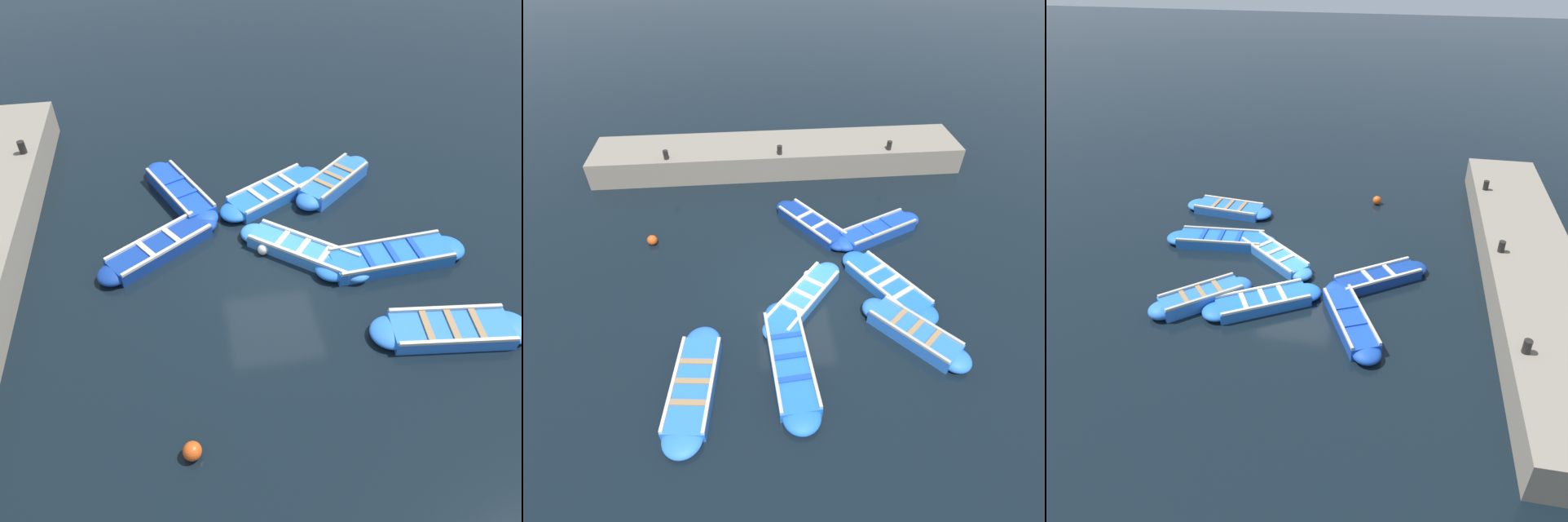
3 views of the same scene
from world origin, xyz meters
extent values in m
plane|color=black|center=(0.00, 0.00, 0.00)|extent=(120.00, 120.00, 0.00)
cube|color=#3884E0|center=(-0.73, -0.11, 0.15)|extent=(2.63, 2.36, 0.30)
ellipsoid|color=#3884E0|center=(0.33, -0.98, 0.15)|extent=(1.04, 1.03, 0.30)
ellipsoid|color=#3884E0|center=(-1.79, 0.77, 0.15)|extent=(1.04, 1.03, 0.30)
cube|color=silver|center=(-0.50, 0.16, 0.33)|extent=(2.13, 1.78, 0.07)
cube|color=silver|center=(-0.95, -0.38, 0.33)|extent=(2.13, 1.78, 0.07)
cube|color=beige|center=(-0.28, -0.48, 0.32)|extent=(0.55, 0.62, 0.04)
cube|color=beige|center=(-0.73, -0.11, 0.32)|extent=(0.55, 0.62, 0.04)
cube|color=beige|center=(-1.18, 0.26, 0.32)|extent=(0.55, 0.62, 0.04)
cube|color=blue|center=(-2.78, 0.49, 0.16)|extent=(3.02, 1.17, 0.32)
ellipsoid|color=blue|center=(-1.31, 0.60, 0.16)|extent=(0.97, 0.95, 0.32)
ellipsoid|color=blue|center=(-4.25, 0.38, 0.16)|extent=(0.97, 0.95, 0.32)
cube|color=#B2AD9E|center=(-2.81, 0.93, 0.36)|extent=(2.89, 0.29, 0.07)
cube|color=#B2AD9E|center=(-2.75, 0.05, 0.36)|extent=(2.89, 0.29, 0.07)
cube|color=#1947B7|center=(-2.15, 0.54, 0.34)|extent=(0.20, 0.85, 0.04)
cube|color=#1947B7|center=(-2.78, 0.49, 0.34)|extent=(0.20, 0.85, 0.04)
cube|color=#1947B7|center=(-3.40, 0.45, 0.34)|extent=(0.20, 0.85, 0.04)
cube|color=#1947B7|center=(2.13, -3.03, 0.18)|extent=(1.87, 2.78, 0.36)
ellipsoid|color=#1947B7|center=(2.69, -4.25, 0.18)|extent=(1.02, 1.04, 0.36)
ellipsoid|color=#1947B7|center=(1.57, -1.81, 0.18)|extent=(1.02, 1.04, 0.36)
cube|color=#B2AD9E|center=(2.47, -2.88, 0.40)|extent=(1.17, 2.42, 0.07)
cube|color=#B2AD9E|center=(1.79, -3.19, 0.40)|extent=(1.17, 2.42, 0.07)
cube|color=#1947B7|center=(2.29, -3.38, 0.38)|extent=(0.72, 0.43, 0.04)
cube|color=#1947B7|center=(1.97, -2.69, 0.38)|extent=(0.72, 0.43, 0.04)
cube|color=blue|center=(-0.45, -2.62, 0.16)|extent=(2.78, 2.14, 0.32)
ellipsoid|color=blue|center=(0.70, -1.95, 0.16)|extent=(1.19, 1.18, 0.32)
ellipsoid|color=blue|center=(-1.61, -3.29, 0.16)|extent=(1.19, 1.18, 0.32)
cube|color=silver|center=(-0.67, -2.25, 0.35)|extent=(2.31, 1.37, 0.07)
cube|color=silver|center=(-0.24, -2.99, 0.35)|extent=(2.31, 1.37, 0.07)
cube|color=beige|center=(0.04, -2.34, 0.34)|extent=(0.53, 0.78, 0.04)
cube|color=beige|center=(-0.45, -2.62, 0.34)|extent=(0.53, 0.78, 0.04)
cube|color=beige|center=(-0.95, -2.90, 0.34)|extent=(0.53, 0.78, 0.04)
cube|color=blue|center=(-3.25, 2.82, 0.15)|extent=(2.62, 1.25, 0.30)
ellipsoid|color=blue|center=(-1.99, 2.68, 0.15)|extent=(1.02, 0.99, 0.30)
ellipsoid|color=blue|center=(-4.50, 2.96, 0.15)|extent=(1.02, 0.99, 0.30)
cube|color=beige|center=(-3.20, 3.26, 0.33)|extent=(2.47, 0.36, 0.07)
cube|color=beige|center=(-3.30, 2.37, 0.33)|extent=(2.47, 0.36, 0.07)
cube|color=#9E7A51|center=(-2.71, 2.76, 0.32)|extent=(0.23, 0.87, 0.04)
cube|color=#9E7A51|center=(-3.25, 2.82, 0.32)|extent=(0.23, 0.87, 0.04)
cube|color=#9E7A51|center=(-3.78, 2.88, 0.32)|extent=(0.23, 0.87, 0.04)
cube|color=blue|center=(-2.26, -2.81, 0.20)|extent=(2.33, 2.15, 0.39)
ellipsoid|color=blue|center=(-1.36, -2.04, 0.20)|extent=(1.07, 1.07, 0.39)
ellipsoid|color=blue|center=(-3.16, -3.58, 0.20)|extent=(1.07, 1.07, 0.39)
cube|color=#B2AD9E|center=(-2.50, -2.53, 0.43)|extent=(1.81, 1.57, 0.07)
cube|color=#B2AD9E|center=(-2.02, -3.09, 0.43)|extent=(1.81, 1.57, 0.07)
cube|color=#9E7A51|center=(-1.88, -2.48, 0.41)|extent=(0.57, 0.63, 0.04)
cube|color=#9E7A51|center=(-2.26, -2.81, 0.41)|extent=(0.57, 0.63, 0.04)
cube|color=#9E7A51|center=(-2.64, -3.14, 0.41)|extent=(0.57, 0.63, 0.04)
cube|color=navy|center=(2.74, -0.82, 0.16)|extent=(2.68, 2.19, 0.32)
ellipsoid|color=navy|center=(3.86, -0.06, 0.16)|extent=(1.06, 1.05, 0.32)
ellipsoid|color=navy|center=(1.63, -1.57, 0.16)|extent=(1.06, 1.05, 0.32)
cube|color=silver|center=(2.54, -0.51, 0.36)|extent=(2.23, 1.55, 0.07)
cube|color=silver|center=(2.95, -1.12, 0.36)|extent=(2.23, 1.55, 0.07)
cube|color=beige|center=(3.06, -0.60, 0.34)|extent=(0.52, 0.67, 0.04)
cube|color=beige|center=(2.43, -1.03, 0.34)|extent=(0.52, 0.67, 0.04)
cube|color=gray|center=(7.25, 0.00, 0.52)|extent=(2.58, 15.12, 1.05)
cylinder|color=black|center=(6.31, -4.45, 1.22)|extent=(0.20, 0.20, 0.35)
cylinder|color=black|center=(6.31, 0.00, 1.22)|extent=(0.20, 0.20, 0.35)
cylinder|color=black|center=(6.31, 4.45, 1.22)|extent=(0.20, 0.20, 0.35)
sphere|color=#E05119|center=(2.33, 4.60, 0.17)|extent=(0.34, 0.34, 0.34)
sphere|color=silver|center=(0.23, -0.36, 0.14)|extent=(0.27, 0.27, 0.27)
camera|label=1|loc=(1.84, 8.86, 8.59)|focal=35.00mm
camera|label=2|loc=(-8.58, 1.17, 8.69)|focal=28.00mm
camera|label=3|loc=(2.96, -13.88, 9.19)|focal=35.00mm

